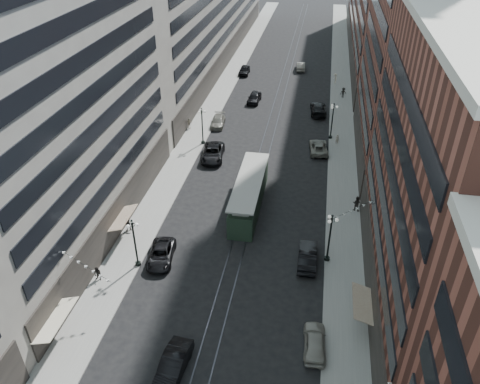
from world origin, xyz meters
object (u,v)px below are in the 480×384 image
Objects in this scene: lamppost_sw_far at (135,241)px; car_8 at (218,121)px; car_9 at (244,70)px; pedestrian_extra_0 at (335,78)px; car_12 at (318,108)px; lamppost_sw_mid at (202,125)px; car_11 at (318,147)px; car_14 at (301,66)px; pedestrian_7 at (357,203)px; lamppost_se_far at (330,236)px; car_2 at (161,254)px; pedestrian_8 at (337,139)px; lamppost_se_mid at (332,120)px; car_5 at (173,365)px; car_4 at (315,342)px; pedestrian_6 at (189,124)px; car_10 at (307,256)px; pedestrian_5 at (128,224)px; pedestrian_2 at (98,274)px; car_13 at (254,98)px; streetcar at (249,195)px; pedestrian_9 at (343,93)px.

car_8 is at bearing 88.64° from lamppost_sw_far.
pedestrian_extra_0 is at bearing -8.30° from car_9.
lamppost_sw_mid is at bearing 36.60° from car_12.
car_11 is 1.08× the size of car_14.
car_9 is 18.29m from pedestrian_extra_0.
car_9 is at bearing -47.65° from pedestrian_7.
lamppost_se_far is 16.80m from car_2.
car_12 is 11.55m from pedestrian_8.
car_5 is at bearing -104.79° from lamppost_se_mid.
car_4 is 70.79m from car_14.
car_9 is 2.63× the size of pedestrian_extra_0.
pedestrian_6 is (-10.30, 42.76, 0.16)m from car_5.
car_5 is 70.33m from car_9.
car_8 is 1.01× the size of car_9.
pedestrian_7 is (19.54, 12.10, 0.36)m from car_2.
car_5 is (-11.40, -15.17, -2.27)m from lamppost_se_far.
car_14 is 35.40m from pedestrian_6.
car_10 is at bearing -75.02° from car_9.
pedestrian_2 is at bearing -113.88° from pedestrian_5.
lamppost_sw_far is 1.00× the size of lamppost_se_far.
pedestrian_extra_0 is at bearing 43.90° from car_13.
pedestrian_extra_0 reaches higher than car_8.
lamppost_se_far is at bearing 12.26° from lamppost_sw_far.
car_2 is 1.04× the size of car_13.
pedestrian_6 is (-3.30, 4.59, -2.11)m from lamppost_sw_mid.
car_14 is 3.19× the size of pedestrian_5.
car_2 is 57.76m from pedestrian_extra_0.
lamppost_se_mid is 3.64× the size of pedestrian_8.
car_5 is 3.27× the size of pedestrian_5.
pedestrian_5 reaches higher than car_2.
pedestrian_6 is (-4.10, -27.30, 0.15)m from car_9.
pedestrian_2 is (-12.13, -14.81, -0.80)m from streetcar.
lamppost_sw_far and lamppost_se_far have the same top height.
lamppost_se_mid is at bearing 60.10° from lamppost_sw_far.
pedestrian_2 is (-4.93, -3.95, 0.18)m from car_2.
car_4 is at bearing -2.60° from pedestrian_2.
car_8 is 3.20× the size of pedestrian_5.
pedestrian_7 is 35.66m from pedestrian_9.
car_13 is at bearing 54.22° from pedestrian_5.
pedestrian_2 is 0.82× the size of pedestrian_9.
car_2 is 22.98m from pedestrian_7.
car_10 is 60.34m from car_14.
pedestrian_2 is at bearing -139.14° from pedestrian_9.
streetcar reaches higher than car_14.
car_5 is at bearing -84.90° from car_13.
lamppost_sw_far is 1.09× the size of car_10.
car_8 is 24.88m from pedestrian_9.
car_8 is 2.95× the size of pedestrian_6.
streetcar reaches higher than car_9.
streetcar is 2.67× the size of car_13.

